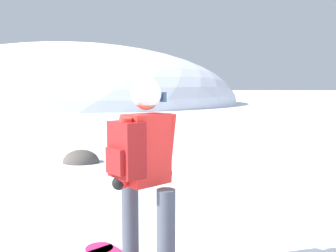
% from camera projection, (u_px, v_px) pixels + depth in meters
% --- Properties ---
extents(ridge_peak_main, '(32.19, 28.97, 11.44)m').
position_uv_depth(ridge_peak_main, '(71.00, 103.00, 36.07)').
color(ridge_peak_main, white).
rests_on(ridge_peak_main, ground).
extents(snowboarder_main, '(1.39, 1.38, 1.71)m').
position_uv_depth(snowboarder_main, '(144.00, 175.00, 3.01)').
color(snowboarder_main, '#D11E5B').
rests_on(snowboarder_main, ground).
extents(rock_dark, '(0.79, 0.67, 0.55)m').
position_uv_depth(rock_dark, '(81.00, 162.00, 7.98)').
color(rock_dark, '#4C4742').
rests_on(rock_dark, ground).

